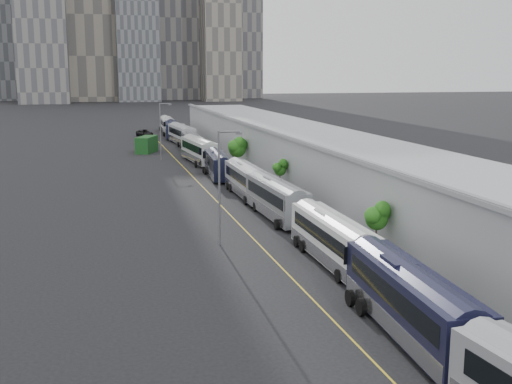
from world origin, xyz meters
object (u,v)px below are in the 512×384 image
object	(u,v)px
bus_7	(192,144)
street_lamp_far	(161,128)
bus_5	(218,167)
street_lamp_near	(221,181)
bus_3	(276,202)
bus_1	(410,307)
bus_6	(199,152)
shipping_container	(147,145)
bus_4	(247,183)
suv	(145,133)
bus_9	(172,131)
bus_2	(332,243)
bus_10	(167,126)
bus_8	(182,136)

from	to	relation	value
bus_7	street_lamp_far	world-z (taller)	street_lamp_far
bus_5	street_lamp_near	distance (m)	35.30
street_lamp_near	bus_3	bearing A→B (deg)	49.91
bus_1	street_lamp_near	world-z (taller)	street_lamp_near
bus_6	shipping_container	xyz separation A→B (m)	(-7.04, 15.60, -0.24)
bus_4	bus_5	size ratio (longest dim) A/B	1.06
bus_7	suv	world-z (taller)	bus_7
bus_6	bus_9	world-z (taller)	bus_6
bus_4	street_lamp_far	xyz separation A→B (m)	(-6.29, 34.15, 3.77)
bus_2	bus_4	world-z (taller)	bus_4
bus_1	bus_5	distance (m)	55.79
bus_4	bus_5	xyz separation A→B (m)	(-0.77, 14.25, -0.11)
suv	bus_4	bearing A→B (deg)	-98.36
bus_5	suv	distance (m)	59.82
bus_3	shipping_container	distance (m)	56.95
street_lamp_far	suv	size ratio (longest dim) A/B	1.63
bus_1	bus_5	xyz separation A→B (m)	(-0.02, 55.79, -0.20)
bus_2	bus_3	world-z (taller)	bus_3
bus_1	street_lamp_near	distance (m)	22.55
bus_7	suv	xyz separation A→B (m)	(-5.98, 30.59, -0.69)
bus_10	shipping_container	bearing A→B (deg)	-99.74
bus_7	shipping_container	world-z (taller)	bus_7
bus_8	bus_3	bearing A→B (deg)	-94.65
shipping_container	suv	world-z (taller)	shipping_container
bus_4	bus_8	world-z (taller)	bus_8
bus_10	shipping_container	size ratio (longest dim) A/B	2.05
bus_6	street_lamp_far	bearing A→B (deg)	132.46
street_lamp_far	bus_8	bearing A→B (deg)	74.13
street_lamp_far	suv	xyz separation A→B (m)	(0.34, 39.69, -4.58)
bus_6	bus_2	bearing A→B (deg)	-94.11
bus_7	bus_1	bearing A→B (deg)	-89.23
bus_1	bus_8	bearing A→B (deg)	93.24
bus_1	street_lamp_near	size ratio (longest dim) A/B	1.43
bus_6	bus_10	world-z (taller)	bus_6
bus_2	bus_5	world-z (taller)	bus_2
bus_8	shipping_container	bearing A→B (deg)	-128.97
bus_2	street_lamp_near	world-z (taller)	street_lamp_near
bus_4	bus_1	bearing A→B (deg)	-91.36
bus_5	bus_10	world-z (taller)	bus_10
bus_7	bus_9	xyz separation A→B (m)	(-0.42, 26.46, 0.07)
bus_2	street_lamp_near	bearing A→B (deg)	135.72
shipping_container	bus_1	bearing A→B (deg)	-62.34
bus_9	bus_1	bearing A→B (deg)	-84.39
bus_4	bus_5	world-z (taller)	bus_4
bus_10	street_lamp_far	distance (m)	50.11
bus_2	street_lamp_far	world-z (taller)	street_lamp_far
bus_2	bus_10	xyz separation A→B (m)	(0.04, 111.08, -0.03)
street_lamp_far	bus_4	bearing A→B (deg)	-79.57
bus_5	bus_9	distance (m)	55.46
bus_3	bus_6	size ratio (longest dim) A/B	0.95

